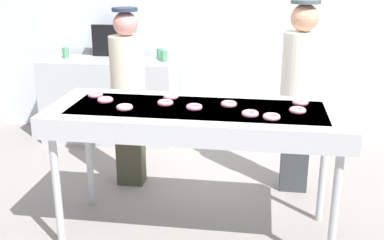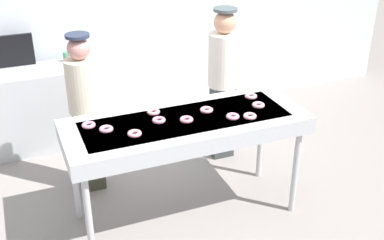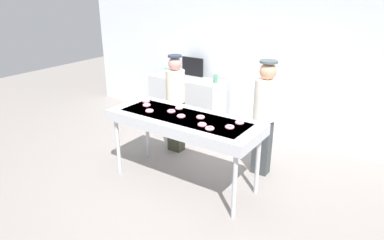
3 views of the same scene
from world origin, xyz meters
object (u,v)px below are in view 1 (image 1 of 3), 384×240
strawberry_donut_1 (171,96)px  strawberry_donut_6 (298,110)px  prep_counter (110,101)px  menu_display (112,41)px  fryer_conveyor (197,119)px  paper_cup_0 (160,54)px  strawberry_donut_2 (300,102)px  worker_baker (300,87)px  strawberry_donut_4 (165,103)px  paper_cup_1 (66,53)px  strawberry_donut_9 (272,117)px  strawberry_donut_7 (125,107)px  strawberry_donut_8 (229,104)px  strawberry_donut_10 (194,107)px  paper_cup_2 (164,56)px  strawberry_donut_3 (105,100)px  worker_assistant (128,91)px  strawberry_donut_5 (250,114)px  strawberry_donut_0 (95,95)px

strawberry_donut_1 → strawberry_donut_6: same height
prep_counter → menu_display: 0.69m
fryer_conveyor → paper_cup_0: 2.12m
strawberry_donut_2 → worker_baker: bearing=86.3°
strawberry_donut_4 → menu_display: size_ratio=0.24×
paper_cup_1 → strawberry_donut_9: bearing=-42.6°
strawberry_donut_6 → paper_cup_0: (-1.39, 2.02, -0.02)m
strawberry_donut_7 → strawberry_donut_8: 0.74m
paper_cup_1 → menu_display: size_ratio=0.25×
strawberry_donut_10 → menu_display: bearing=120.6°
strawberry_donut_6 → paper_cup_2: 2.30m
strawberry_donut_9 → worker_baker: bearing=76.6°
fryer_conveyor → worker_baker: size_ratio=1.24×
strawberry_donut_8 → paper_cup_1: (-1.99, 1.85, -0.02)m
strawberry_donut_1 → paper_cup_0: size_ratio=0.98×
strawberry_donut_6 → strawberry_donut_7: 1.19m
strawberry_donut_1 → paper_cup_0: bearing=104.6°
fryer_conveyor → prep_counter: (-1.27, 1.87, -0.45)m
strawberry_donut_8 → paper_cup_2: bearing=115.0°
strawberry_donut_1 → strawberry_donut_7: size_ratio=1.00×
paper_cup_1 → strawberry_donut_3: bearing=-59.9°
strawberry_donut_2 → worker_assistant: 1.58m
worker_assistant → strawberry_donut_5: bearing=153.0°
strawberry_donut_1 → strawberry_donut_6: 0.95m
paper_cup_0 → paper_cup_1: size_ratio=1.00×
strawberry_donut_6 → strawberry_donut_10: same height
strawberry_donut_7 → strawberry_donut_2: bearing=14.1°
strawberry_donut_0 → paper_cup_1: bearing=118.9°
strawberry_donut_7 → strawberry_donut_6: bearing=5.1°
fryer_conveyor → strawberry_donut_5: size_ratio=18.30×
strawberry_donut_8 → menu_display: menu_display is taller
strawberry_donut_7 → worker_baker: size_ratio=0.07×
strawberry_donut_3 → strawberry_donut_9: size_ratio=1.00×
fryer_conveyor → paper_cup_2: size_ratio=17.87×
worker_baker → menu_display: size_ratio=3.58×
strawberry_donut_5 → paper_cup_1: (-2.15, 2.05, -0.02)m
strawberry_donut_3 → strawberry_donut_8: same height
strawberry_donut_4 → paper_cup_0: (-0.46, 1.97, -0.02)m
worker_baker → paper_cup_1: (-2.55, 1.03, 0.04)m
worker_baker → prep_counter: (-2.05, 0.99, -0.49)m
strawberry_donut_0 → strawberry_donut_2: same height
strawberry_donut_8 → paper_cup_0: bearing=115.3°
fryer_conveyor → strawberry_donut_0: bearing=168.6°
strawberry_donut_1 → strawberry_donut_3: (-0.46, -0.16, 0.00)m
strawberry_donut_3 → prep_counter: size_ratio=0.08×
strawberry_donut_7 → paper_cup_1: (-1.28, 2.04, -0.02)m
strawberry_donut_3 → paper_cup_2: bearing=88.0°
strawberry_donut_9 → strawberry_donut_2: bearing=60.6°
paper_cup_0 → paper_cup_1: bearing=-175.2°
strawberry_donut_1 → strawberry_donut_6: size_ratio=1.00×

